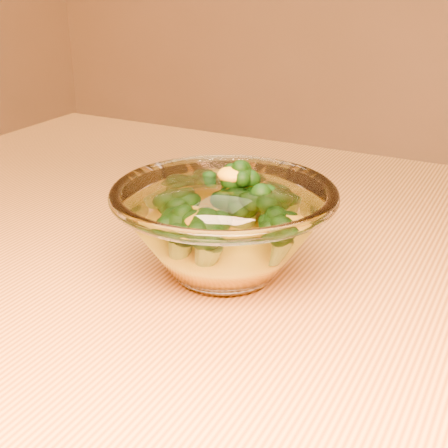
% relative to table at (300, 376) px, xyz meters
% --- Properties ---
extents(table, '(1.20, 0.80, 0.75)m').
position_rel_table_xyz_m(table, '(0.00, 0.00, 0.00)').
color(table, '#CD883D').
rests_on(table, ground).
extents(glass_bowl, '(0.19, 0.19, 0.09)m').
position_rel_table_xyz_m(glass_bowl, '(-0.07, -0.02, 0.14)').
color(glass_bowl, white).
rests_on(glass_bowl, table).
extents(cheese_sauce, '(0.11, 0.11, 0.03)m').
position_rel_table_xyz_m(cheese_sauce, '(-0.07, -0.02, 0.13)').
color(cheese_sauce, '#ECAC13').
rests_on(cheese_sauce, glass_bowl).
extents(broccoli_heap, '(0.14, 0.13, 0.07)m').
position_rel_table_xyz_m(broccoli_heap, '(-0.07, -0.01, 0.16)').
color(broccoli_heap, black).
rests_on(broccoli_heap, cheese_sauce).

